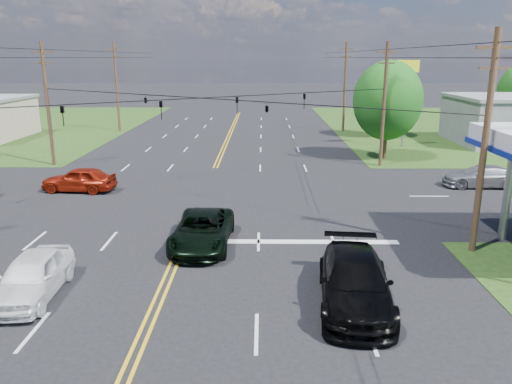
{
  "coord_description": "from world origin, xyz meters",
  "views": [
    {
      "loc": [
        3.67,
        -17.83,
        8.32
      ],
      "look_at": [
        3.36,
        6.0,
        1.88
      ],
      "focal_mm": 35.0,
      "sensor_mm": 36.0,
      "label": 1
    }
  ],
  "objects_px": {
    "suv_black": "(355,282)",
    "pole_se": "(485,142)",
    "pole_right_far": "(345,86)",
    "tree_right_a": "(388,101)",
    "pole_ne": "(384,103)",
    "pickup_white": "(32,276)",
    "pole_left_far": "(117,86)",
    "tree_right_b": "(383,97)",
    "pole_nw": "(48,103)",
    "pickup_dkgreen": "(202,230)"
  },
  "relations": [
    {
      "from": "suv_black",
      "to": "pole_right_far",
      "type": "bearing_deg",
      "value": 87.25
    },
    {
      "from": "pole_se",
      "to": "pole_nw",
      "type": "xyz_separation_m",
      "value": [
        -26.0,
        18.0,
        0.0
      ]
    },
    {
      "from": "tree_right_a",
      "to": "pole_se",
      "type": "bearing_deg",
      "value": -92.73
    },
    {
      "from": "tree_right_a",
      "to": "suv_black",
      "type": "bearing_deg",
      "value": -105.32
    },
    {
      "from": "pickup_dkgreen",
      "to": "pole_se",
      "type": "bearing_deg",
      "value": -0.37
    },
    {
      "from": "tree_right_a",
      "to": "suv_black",
      "type": "relative_size",
      "value": 1.39
    },
    {
      "from": "tree_right_a",
      "to": "pole_ne",
      "type": "bearing_deg",
      "value": -108.43
    },
    {
      "from": "pole_nw",
      "to": "pole_ne",
      "type": "bearing_deg",
      "value": 0.0
    },
    {
      "from": "tree_right_a",
      "to": "pickup_dkgreen",
      "type": "xyz_separation_m",
      "value": [
        -13.05,
        -20.5,
        -4.11
      ]
    },
    {
      "from": "tree_right_a",
      "to": "tree_right_b",
      "type": "xyz_separation_m",
      "value": [
        2.5,
        12.0,
        -0.65
      ]
    },
    {
      "from": "pole_ne",
      "to": "pole_right_far",
      "type": "bearing_deg",
      "value": 90.0
    },
    {
      "from": "suv_black",
      "to": "pickup_white",
      "type": "distance_m",
      "value": 11.42
    },
    {
      "from": "pole_se",
      "to": "tree_right_a",
      "type": "relative_size",
      "value": 1.16
    },
    {
      "from": "pole_ne",
      "to": "pole_nw",
      "type": "bearing_deg",
      "value": 180.0
    },
    {
      "from": "pole_se",
      "to": "tree_right_b",
      "type": "height_order",
      "value": "pole_se"
    },
    {
      "from": "pickup_white",
      "to": "pole_nw",
      "type": "bearing_deg",
      "value": 108.51
    },
    {
      "from": "tree_right_a",
      "to": "pickup_dkgreen",
      "type": "relative_size",
      "value": 1.5
    },
    {
      "from": "pole_nw",
      "to": "pickup_dkgreen",
      "type": "distance_m",
      "value": 22.76
    },
    {
      "from": "tree_right_b",
      "to": "tree_right_a",
      "type": "bearing_deg",
      "value": -101.77
    },
    {
      "from": "pole_ne",
      "to": "tree_right_a",
      "type": "bearing_deg",
      "value": 71.57
    },
    {
      "from": "tree_right_a",
      "to": "pickup_white",
      "type": "distance_m",
      "value": 31.84
    },
    {
      "from": "suv_black",
      "to": "pole_se",
      "type": "bearing_deg",
      "value": 44.95
    },
    {
      "from": "pole_se",
      "to": "pickup_dkgreen",
      "type": "relative_size",
      "value": 1.75
    },
    {
      "from": "pole_se",
      "to": "tree_right_b",
      "type": "bearing_deg",
      "value": 83.95
    },
    {
      "from": "pole_nw",
      "to": "pickup_white",
      "type": "xyz_separation_m",
      "value": [
        8.46,
        -22.56,
        -4.13
      ]
    },
    {
      "from": "pole_ne",
      "to": "pole_left_far",
      "type": "distance_m",
      "value": 32.2
    },
    {
      "from": "pole_se",
      "to": "pickup_dkgreen",
      "type": "xyz_separation_m",
      "value": [
        -12.05,
        0.5,
        -4.16
      ]
    },
    {
      "from": "pole_nw",
      "to": "pickup_dkgreen",
      "type": "bearing_deg",
      "value": -51.44
    },
    {
      "from": "pickup_dkgreen",
      "to": "suv_black",
      "type": "distance_m",
      "value": 8.11
    },
    {
      "from": "pole_left_far",
      "to": "tree_right_b",
      "type": "bearing_deg",
      "value": -7.72
    },
    {
      "from": "pole_se",
      "to": "pole_left_far",
      "type": "bearing_deg",
      "value": 125.1
    },
    {
      "from": "suv_black",
      "to": "pickup_white",
      "type": "xyz_separation_m",
      "value": [
        -11.41,
        0.48,
        -0.07
      ]
    },
    {
      "from": "pole_nw",
      "to": "pickup_white",
      "type": "height_order",
      "value": "pole_nw"
    },
    {
      "from": "pole_ne",
      "to": "pickup_white",
      "type": "bearing_deg",
      "value": -127.87
    },
    {
      "from": "pole_se",
      "to": "pole_ne",
      "type": "relative_size",
      "value": 1.0
    },
    {
      "from": "pole_right_far",
      "to": "pickup_dkgreen",
      "type": "bearing_deg",
      "value": -108.27
    },
    {
      "from": "pole_se",
      "to": "pole_right_far",
      "type": "height_order",
      "value": "pole_right_far"
    },
    {
      "from": "pole_right_far",
      "to": "pickup_white",
      "type": "height_order",
      "value": "pole_right_far"
    },
    {
      "from": "pole_nw",
      "to": "tree_right_a",
      "type": "height_order",
      "value": "pole_nw"
    },
    {
      "from": "tree_right_b",
      "to": "suv_black",
      "type": "height_order",
      "value": "tree_right_b"
    },
    {
      "from": "pole_nw",
      "to": "pickup_dkgreen",
      "type": "relative_size",
      "value": 1.75
    },
    {
      "from": "pole_right_far",
      "to": "tree_right_a",
      "type": "bearing_deg",
      "value": -86.42
    },
    {
      "from": "pole_ne",
      "to": "pickup_white",
      "type": "distance_m",
      "value": 28.87
    },
    {
      "from": "pickup_dkgreen",
      "to": "pole_right_far",
      "type": "bearing_deg",
      "value": 73.73
    },
    {
      "from": "pole_nw",
      "to": "tree_right_b",
      "type": "distance_m",
      "value": 33.1
    },
    {
      "from": "pole_left_far",
      "to": "suv_black",
      "type": "distance_m",
      "value": 46.7
    },
    {
      "from": "suv_black",
      "to": "pickup_white",
      "type": "bearing_deg",
      "value": -176.85
    },
    {
      "from": "pole_left_far",
      "to": "tree_right_b",
      "type": "distance_m",
      "value": 29.79
    },
    {
      "from": "pole_right_far",
      "to": "tree_right_a",
      "type": "relative_size",
      "value": 1.22
    },
    {
      "from": "pole_right_far",
      "to": "suv_black",
      "type": "xyz_separation_m",
      "value": [
        -6.13,
        -42.04,
        -4.31
      ]
    }
  ]
}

